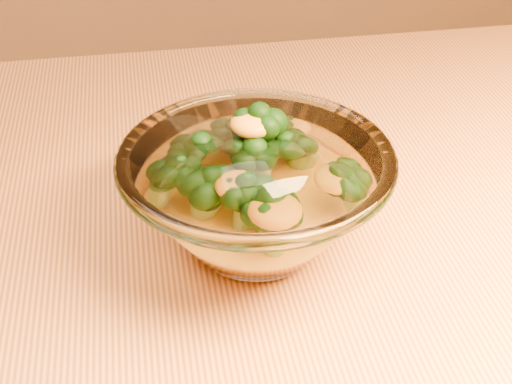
% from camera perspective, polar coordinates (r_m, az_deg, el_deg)
% --- Properties ---
extents(table, '(1.20, 0.80, 0.75)m').
position_cam_1_polar(table, '(0.72, 0.47, -8.84)').
color(table, '#E08843').
rests_on(table, ground).
extents(glass_bowl, '(0.23, 0.23, 0.10)m').
position_cam_1_polar(glass_bowl, '(0.60, 0.00, -0.39)').
color(glass_bowl, white).
rests_on(glass_bowl, table).
extents(cheese_sauce, '(0.13, 0.13, 0.04)m').
position_cam_1_polar(cheese_sauce, '(0.61, 0.00, -2.01)').
color(cheese_sauce, orange).
rests_on(cheese_sauce, glass_bowl).
extents(broccoli_heap, '(0.17, 0.16, 0.09)m').
position_cam_1_polar(broccoli_heap, '(0.60, -0.34, 1.59)').
color(broccoli_heap, black).
rests_on(broccoli_heap, cheese_sauce).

